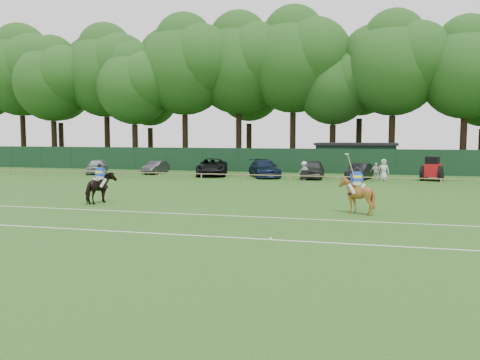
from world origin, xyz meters
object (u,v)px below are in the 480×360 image
(sedan_grey, at_px, (156,167))
(hatch_grey, at_px, (313,169))
(utility_shed, at_px, (356,157))
(tractor, at_px, (432,169))
(suv_black, at_px, (212,167))
(polo_ball, at_px, (271,238))
(spectator_right, at_px, (384,170))
(spectator_left, at_px, (304,171))
(estate_black, at_px, (359,172))
(sedan_silver, at_px, (97,166))
(spectator_mid, at_px, (376,172))
(sedan_navy, at_px, (264,168))
(horse_chestnut, at_px, (356,195))
(horse_dark, at_px, (100,188))

(sedan_grey, distance_m, hatch_grey, 15.87)
(utility_shed, bearing_deg, tractor, -52.14)
(suv_black, distance_m, tractor, 19.84)
(polo_ball, xyz_separation_m, utility_shed, (1.94, 35.93, 1.49))
(suv_black, xyz_separation_m, spectator_right, (15.80, -1.17, 0.10))
(spectator_left, bearing_deg, hatch_grey, 96.34)
(estate_black, relative_size, spectator_right, 2.32)
(sedan_silver, xyz_separation_m, spectator_left, (21.04, -1.80, 0.07))
(sedan_grey, xyz_separation_m, spectator_mid, (21.29, -2.32, 0.15))
(sedan_navy, bearing_deg, hatch_grey, -26.80)
(hatch_grey, bearing_deg, tractor, 0.05)
(hatch_grey, bearing_deg, sedan_grey, 173.21)
(spectator_left, xyz_separation_m, spectator_right, (6.64, 1.35, 0.11))
(sedan_silver, bearing_deg, hatch_grey, -20.90)
(sedan_navy, distance_m, hatch_grey, 4.47)
(sedan_grey, height_order, polo_ball, sedan_grey)
(sedan_navy, bearing_deg, sedan_grey, 150.51)
(polo_ball, bearing_deg, hatch_grey, 93.25)
(spectator_right, bearing_deg, horse_chestnut, -95.02)
(sedan_grey, height_order, estate_black, estate_black)
(sedan_silver, height_order, sedan_grey, sedan_silver)
(utility_shed, bearing_deg, sedan_silver, -159.87)
(horse_chestnut, height_order, sedan_silver, horse_chestnut)
(suv_black, height_order, polo_ball, suv_black)
(spectator_mid, bearing_deg, sedan_navy, 150.06)
(sedan_grey, bearing_deg, horse_dark, -72.45)
(horse_chestnut, height_order, utility_shed, utility_shed)
(spectator_left, xyz_separation_m, utility_shed, (3.98, 10.97, 0.72))
(suv_black, bearing_deg, spectator_right, -18.17)
(sedan_navy, distance_m, spectator_left, 4.51)
(suv_black, distance_m, spectator_left, 9.49)
(horse_dark, height_order, tractor, tractor)
(sedan_grey, xyz_separation_m, hatch_grey, (15.82, -1.28, 0.18))
(sedan_silver, distance_m, spectator_right, 27.69)
(tractor, bearing_deg, sedan_grey, -166.59)
(sedan_silver, distance_m, polo_ball, 35.34)
(spectator_mid, bearing_deg, hatch_grey, 146.49)
(estate_black, bearing_deg, horse_chestnut, -75.39)
(horse_dark, distance_m, horse_chestnut, 14.43)
(hatch_grey, distance_m, spectator_left, 2.02)
(horse_dark, distance_m, spectator_right, 24.88)
(sedan_silver, relative_size, hatch_grey, 0.91)
(suv_black, xyz_separation_m, tractor, (19.84, -0.18, 0.15))
(utility_shed, distance_m, tractor, 10.94)
(horse_chestnut, height_order, sedan_navy, horse_chestnut)
(sedan_silver, xyz_separation_m, sedan_grey, (5.72, 1.43, -0.11))
(estate_black, height_order, tractor, tractor)
(estate_black, bearing_deg, spectator_mid, -17.88)
(sedan_grey, relative_size, tractor, 1.38)
(sedan_silver, xyz_separation_m, estate_black, (25.66, -0.06, -0.04))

